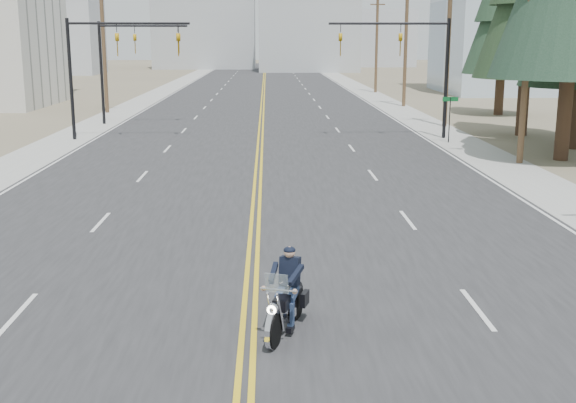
% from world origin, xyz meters
% --- Properties ---
extents(ground_plane, '(400.00, 400.00, 0.00)m').
position_xyz_m(ground_plane, '(0.00, 0.00, 0.00)').
color(ground_plane, '#776D56').
rests_on(ground_plane, ground).
extents(road, '(20.00, 200.00, 0.01)m').
position_xyz_m(road, '(0.00, 70.00, 0.01)').
color(road, '#303033').
rests_on(road, ground).
extents(sidewalk_left, '(3.00, 200.00, 0.01)m').
position_xyz_m(sidewalk_left, '(-11.50, 70.00, 0.01)').
color(sidewalk_left, '#A5A5A0').
rests_on(sidewalk_left, ground).
extents(sidewalk_right, '(3.00, 200.00, 0.01)m').
position_xyz_m(sidewalk_right, '(11.50, 70.00, 0.01)').
color(sidewalk_right, '#A5A5A0').
rests_on(sidewalk_right, ground).
extents(traffic_mast_left, '(7.10, 0.26, 7.00)m').
position_xyz_m(traffic_mast_left, '(-8.98, 32.00, 4.94)').
color(traffic_mast_left, black).
rests_on(traffic_mast_left, ground).
extents(traffic_mast_right, '(7.10, 0.26, 7.00)m').
position_xyz_m(traffic_mast_right, '(8.98, 32.00, 4.94)').
color(traffic_mast_right, black).
rests_on(traffic_mast_right, ground).
extents(traffic_mast_far, '(6.10, 0.26, 7.00)m').
position_xyz_m(traffic_mast_far, '(-9.31, 40.00, 4.87)').
color(traffic_mast_far, black).
rests_on(traffic_mast_far, ground).
extents(street_sign, '(0.90, 0.06, 2.62)m').
position_xyz_m(street_sign, '(10.80, 30.00, 1.80)').
color(street_sign, black).
rests_on(street_sign, ground).
extents(utility_pole_b, '(2.20, 0.30, 11.50)m').
position_xyz_m(utility_pole_b, '(12.50, 23.00, 5.98)').
color(utility_pole_b, brown).
rests_on(utility_pole_b, ground).
extents(utility_pole_c, '(2.20, 0.30, 11.00)m').
position_xyz_m(utility_pole_c, '(12.50, 38.00, 5.73)').
color(utility_pole_c, brown).
rests_on(utility_pole_c, ground).
extents(utility_pole_d, '(2.20, 0.30, 11.50)m').
position_xyz_m(utility_pole_d, '(12.50, 53.00, 5.98)').
color(utility_pole_d, brown).
rests_on(utility_pole_d, ground).
extents(utility_pole_e, '(2.20, 0.30, 11.00)m').
position_xyz_m(utility_pole_e, '(12.50, 70.00, 5.73)').
color(utility_pole_e, brown).
rests_on(utility_pole_e, ground).
extents(utility_pole_left, '(2.20, 0.30, 10.50)m').
position_xyz_m(utility_pole_left, '(-12.50, 48.00, 5.48)').
color(utility_pole_left, brown).
rests_on(utility_pole_left, ground).
extents(glass_building, '(24.00, 16.00, 20.00)m').
position_xyz_m(glass_building, '(32.00, 70.00, 10.00)').
color(glass_building, '#9EB5CC').
rests_on(glass_building, ground).
extents(haze_bldg_a, '(14.00, 12.00, 22.00)m').
position_xyz_m(haze_bldg_a, '(-35.00, 115.00, 11.00)').
color(haze_bldg_a, '#B7BCC6').
rests_on(haze_bldg_a, ground).
extents(haze_bldg_b, '(18.00, 14.00, 14.00)m').
position_xyz_m(haze_bldg_b, '(8.00, 125.00, 7.00)').
color(haze_bldg_b, '#ADB2B7').
rests_on(haze_bldg_b, ground).
extents(haze_bldg_c, '(16.00, 12.00, 18.00)m').
position_xyz_m(haze_bldg_c, '(40.00, 110.00, 9.00)').
color(haze_bldg_c, '#B7BCC6').
rests_on(haze_bldg_c, ground).
extents(haze_bldg_d, '(20.00, 15.00, 26.00)m').
position_xyz_m(haze_bldg_d, '(-12.00, 140.00, 13.00)').
color(haze_bldg_d, '#ADB2B7').
rests_on(haze_bldg_d, ground).
extents(haze_bldg_e, '(14.00, 14.00, 12.00)m').
position_xyz_m(haze_bldg_e, '(25.00, 150.00, 6.00)').
color(haze_bldg_e, '#B7BCC6').
rests_on(haze_bldg_e, ground).
extents(motorcyclist, '(1.59, 2.40, 1.73)m').
position_xyz_m(motorcyclist, '(0.76, 2.89, 0.87)').
color(motorcyclist, black).
rests_on(motorcyclist, ground).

